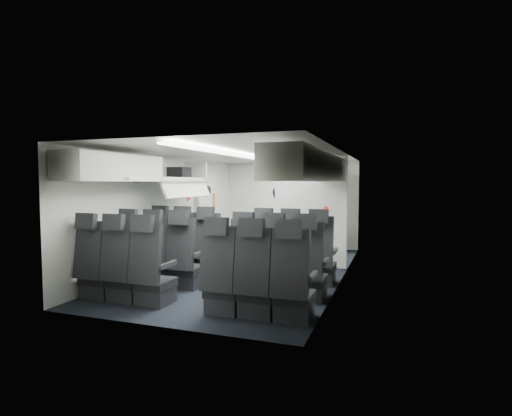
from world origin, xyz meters
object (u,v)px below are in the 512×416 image
Objects in this scene: seat_row_rear at (186,278)px; galley_unit at (325,211)px; carry_on_bag at (178,174)px; seat_row_mid at (216,265)px; seat_row_front at (238,255)px; flight_attendant at (280,223)px; boarding_door at (206,212)px.

galley_unit is at bearing 79.35° from seat_row_rear.
carry_on_bag is (-2.40, -2.75, 0.86)m from galley_unit.
seat_row_mid is 0.90m from seat_row_rear.
seat_row_rear is 3.07m from carry_on_bag.
galley_unit is (0.95, 3.25, 0.55)m from seat_row_front.
seat_row_mid is 2.46m from carry_on_bag.
galley_unit is 1.47m from flight_attendant.
seat_row_mid is at bearing -90.00° from seat_row_front.
seat_row_front is at bearing 160.68° from flight_attendant.
seat_row_mid is at bearing -102.88° from galley_unit.
galley_unit is 4.48× the size of carry_on_bag.
seat_row_rear is 4.25m from boarding_door.
carry_on_bag reaches higher than boarding_door.
carry_on_bag reaches higher than flight_attendant.
boarding_door is (-1.64, 2.09, 0.55)m from seat_row_front.
carry_on_bag is at bearing 160.75° from seat_row_front.
seat_row_front is 2.08m from carry_on_bag.
flight_attendant is 3.62× the size of carry_on_bag.
carry_on_bag is (-1.45, 0.51, 1.41)m from seat_row_front.
seat_row_mid is at bearing 90.00° from seat_row_rear.
seat_row_front is 2.71m from boarding_door.
flight_attendant is at bearing -2.14° from boarding_door.
flight_attendant is at bearing 87.25° from seat_row_rear.
boarding_door reaches higher than seat_row_front.
seat_row_front is 3.43m from galley_unit.
seat_row_rear is at bearing -90.00° from seat_row_mid.
seat_row_front is at bearing -11.67° from carry_on_bag.
boarding_door is 1.83m from flight_attendant.
seat_row_mid is at bearing 162.28° from flight_attendant.
seat_row_front is at bearing 90.00° from seat_row_rear.
seat_row_rear is (0.00, -0.90, 0.00)m from seat_row_mid.
boarding_door is at bearing -155.72° from galley_unit.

